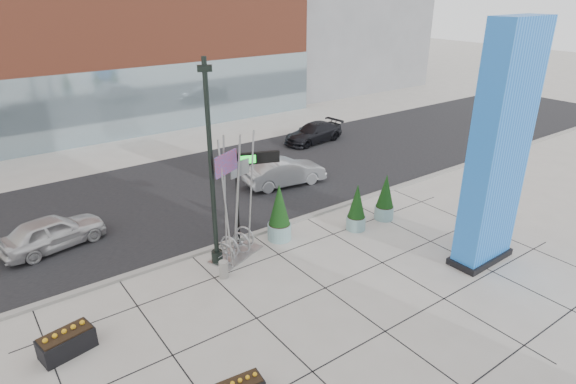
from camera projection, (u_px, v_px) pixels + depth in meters
ground at (287, 285)px, 17.93m from camera, size 160.00×160.00×0.00m
street_asphalt at (176, 197)px, 25.37m from camera, size 80.00×12.00×0.02m
curb_edge at (233, 241)px, 20.89m from camera, size 80.00×0.30×0.12m
tower_podium at (89, 54)px, 36.39m from camera, size 34.00×10.00×11.00m
tower_glass_front at (115, 105)px, 34.00m from camera, size 34.00×0.60×5.00m
blue_pylon at (498, 154)px, 17.84m from camera, size 2.85×1.33×9.37m
lamp_post at (212, 187)px, 18.10m from camera, size 0.55×0.44×8.07m
public_art_sculpture at (235, 226)px, 19.39m from camera, size 2.52×1.88×5.15m
concrete_bollard at (224, 269)px, 18.26m from camera, size 0.35×0.35×0.68m
overhead_street_sign at (250, 164)px, 19.86m from camera, size 1.85×0.84×4.05m
round_planter_east at (385, 198)px, 22.63m from camera, size 0.90×0.90×2.26m
round_planter_mid at (357, 208)px, 21.65m from camera, size 0.88×0.88×2.20m
round_planter_west at (279, 214)px, 20.71m from camera, size 1.04×1.04×2.59m
box_planter_north at (66, 342)px, 14.47m from camera, size 1.68×1.06×0.86m
car_white_west at (53, 232)px, 20.21m from camera, size 4.47×2.47×1.44m
car_silver_mid at (285, 172)px, 26.67m from camera, size 4.74×2.22×1.50m
car_dark_east at (314, 133)px, 34.09m from camera, size 4.83×2.41×1.35m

